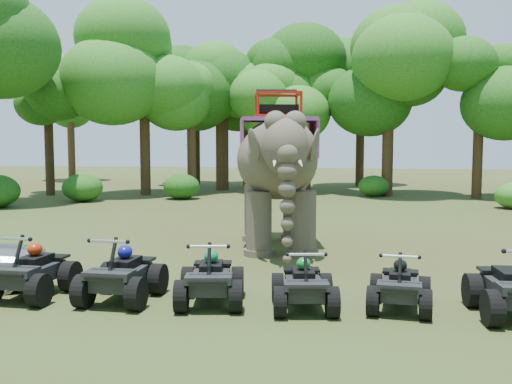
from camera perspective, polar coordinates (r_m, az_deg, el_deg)
ground at (r=13.06m, az=-0.77°, el=-8.80°), size 110.00×110.00×0.00m
elephant at (r=16.71m, az=2.21°, el=2.34°), size 3.42×5.91×4.67m
atv_0 at (r=12.39m, az=-21.59°, el=-6.76°), size 1.40×1.86×1.34m
atv_1 at (r=11.59m, az=-13.26°, el=-7.35°), size 1.38×1.84×1.33m
atv_2 at (r=11.12m, az=-4.55°, el=-7.93°), size 1.49×1.88×1.27m
atv_3 at (r=10.79m, az=4.81°, el=-8.58°), size 1.38×1.74×1.18m
atv_4 at (r=11.04m, az=14.19°, el=-8.49°), size 1.31×1.67×1.15m
tree_0 at (r=36.30m, az=5.14°, el=5.48°), size 4.75×4.75×6.79m
tree_1 at (r=34.49m, az=13.17°, el=6.49°), size 5.68×5.68×8.11m
tree_2 at (r=33.54m, az=21.37°, el=6.12°), size 5.51×5.51×7.88m
tree_23 at (r=35.24m, az=-20.02°, el=5.47°), size 4.98×4.98×7.11m
tree_24 at (r=34.06m, az=-11.10°, el=8.00°), size 6.88×6.88×9.83m
tree_25 at (r=36.80m, az=-3.20°, el=6.75°), size 5.89×5.89×8.41m
tree_26 at (r=36.19m, az=3.91°, el=7.02°), size 6.10×6.10×8.72m
tree_27 at (r=36.56m, az=-3.62°, el=6.67°), size 5.81×5.81×8.30m
tree_28 at (r=39.80m, az=-0.92°, el=7.03°), size 6.27×6.27×8.96m
tree_29 at (r=34.00m, az=-6.48°, el=6.15°), size 5.30×5.30×7.57m
tree_30 at (r=33.60m, az=13.08°, el=8.20°), size 7.05×7.05×10.07m
tree_31 at (r=40.39m, az=10.40°, el=7.10°), size 6.45×6.45×9.21m
tree_32 at (r=35.26m, az=2.46°, el=5.69°), size 4.91×4.91×7.01m
tree_34 at (r=46.68m, az=-18.03°, el=6.17°), size 5.90×5.90×8.44m
tree_35 at (r=41.39m, az=-6.03°, el=6.77°), size 6.11×6.11×8.74m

